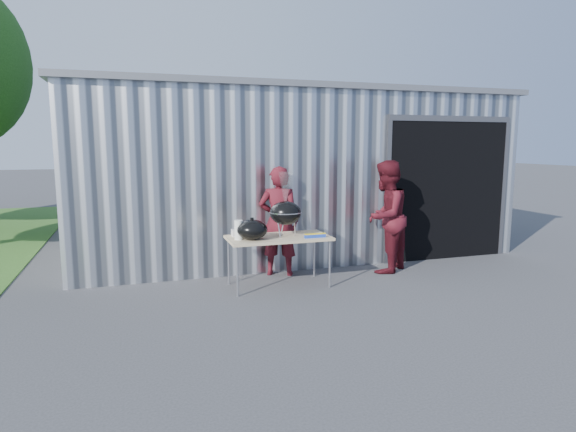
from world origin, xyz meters
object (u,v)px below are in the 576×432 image
object	(u,v)px
folding_table	(278,239)
person_cook	(279,221)
person_bystander	(386,217)
kettle_grill	(286,208)

from	to	relation	value
folding_table	person_cook	size ratio (longest dim) A/B	0.85
person_cook	folding_table	bearing A→B (deg)	94.26
folding_table	person_bystander	world-z (taller)	person_bystander
person_cook	person_bystander	distance (m)	1.76
person_cook	person_bystander	bearing A→B (deg)	-169.54
person_cook	kettle_grill	bearing A→B (deg)	104.19
person_bystander	kettle_grill	bearing A→B (deg)	-30.01
kettle_grill	person_bystander	size ratio (longest dim) A/B	0.51
kettle_grill	person_cook	bearing A→B (deg)	82.49
person_cook	person_bystander	xyz separation A→B (m)	(1.73, -0.34, 0.04)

